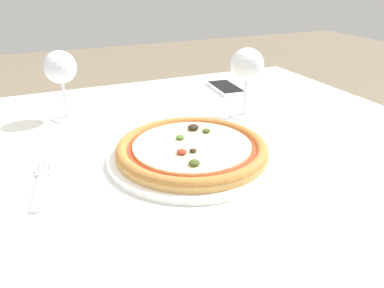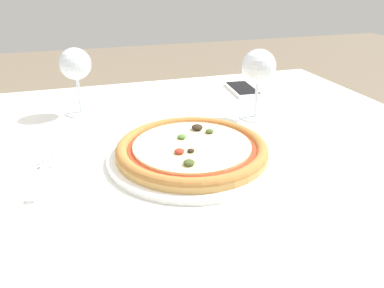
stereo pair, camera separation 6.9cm
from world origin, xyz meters
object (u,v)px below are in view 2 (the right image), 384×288
(dining_table, at_px, (162,186))
(fork, at_px, (42,173))
(cell_phone, at_px, (242,89))
(wine_glass_far_left, at_px, (259,69))
(pizza_plate, at_px, (192,150))
(wine_glass_far_right, at_px, (76,67))

(dining_table, distance_m, fork, 0.24)
(fork, bearing_deg, cell_phone, 32.95)
(dining_table, xyz_separation_m, wine_glass_far_left, (0.26, 0.10, 0.20))
(dining_table, height_order, fork, fork)
(dining_table, bearing_deg, wine_glass_far_left, 21.68)
(wine_glass_far_left, bearing_deg, pizza_plate, -142.66)
(pizza_plate, height_order, wine_glass_far_left, wine_glass_far_left)
(wine_glass_far_right, distance_m, cell_phone, 0.47)
(wine_glass_far_right, height_order, cell_phone, wine_glass_far_right)
(pizza_plate, distance_m, wine_glass_far_left, 0.28)
(dining_table, distance_m, wine_glass_far_left, 0.34)
(fork, distance_m, cell_phone, 0.64)
(cell_phone, bearing_deg, pizza_plate, -126.23)
(dining_table, bearing_deg, wine_glass_far_right, 118.87)
(dining_table, distance_m, wine_glass_far_right, 0.36)
(pizza_plate, bearing_deg, wine_glass_far_right, 121.14)
(cell_phone, bearing_deg, dining_table, -135.65)
(wine_glass_far_left, height_order, cell_phone, wine_glass_far_left)
(wine_glass_far_left, xyz_separation_m, cell_phone, (0.06, 0.21, -0.11))
(pizza_plate, bearing_deg, wine_glass_far_left, 37.34)
(wine_glass_far_left, distance_m, cell_phone, 0.24)
(cell_phone, bearing_deg, wine_glass_far_left, -106.16)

